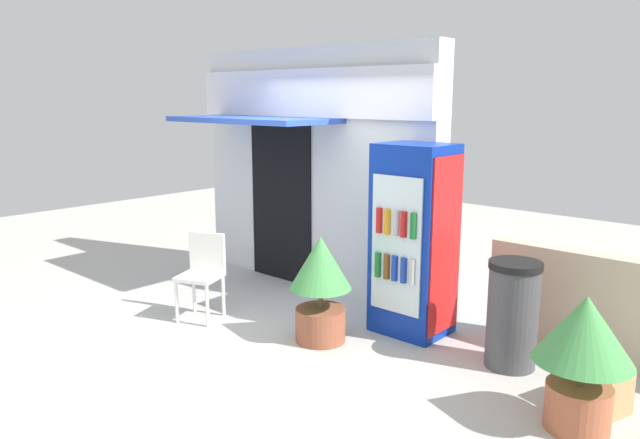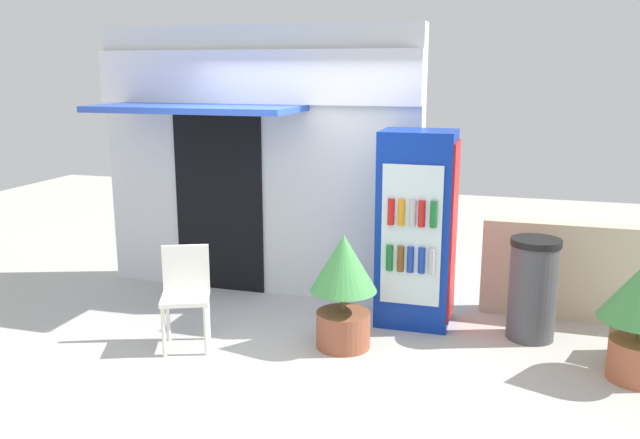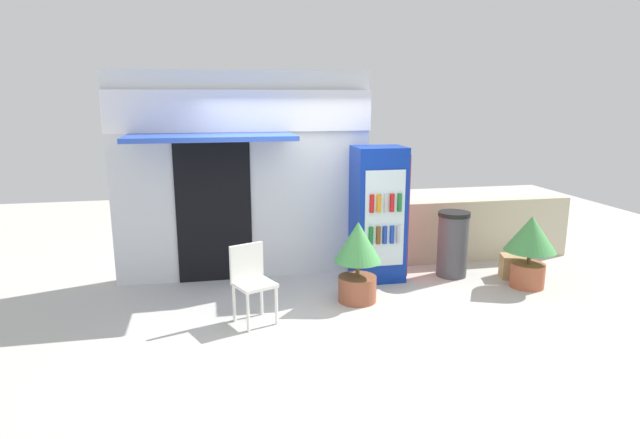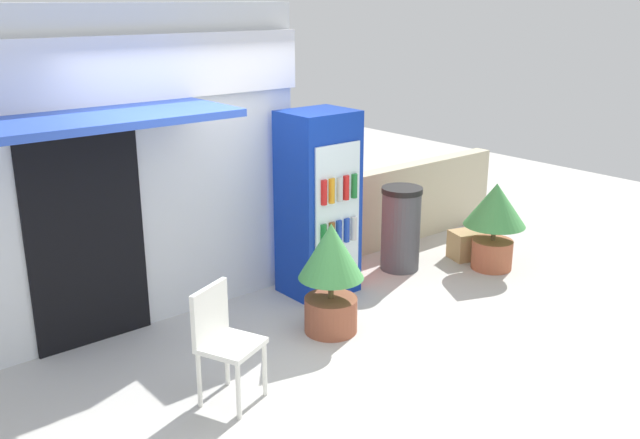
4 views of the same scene
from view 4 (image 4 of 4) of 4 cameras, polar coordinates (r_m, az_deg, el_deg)
ground at (r=5.94m, az=-1.95°, el=-11.50°), size 16.00×16.00×0.00m
storefront_building at (r=6.32m, az=-15.96°, el=4.07°), size 3.52×1.22×2.85m
drink_cooler at (r=6.97m, az=-0.06°, el=1.27°), size 0.70×0.63×1.86m
plastic_chair at (r=5.26m, az=-7.96°, el=-9.31°), size 0.53×0.52×0.89m
potted_plant_near_shop at (r=6.21m, az=0.90°, el=-4.15°), size 0.59×0.59×1.02m
potted_plant_curbside at (r=7.90m, az=14.01°, el=0.25°), size 0.68×0.68×0.98m
trash_bin at (r=7.74m, az=6.58°, el=-0.72°), size 0.45×0.45×0.93m
stone_boundary_wall at (r=8.78m, az=7.47°, el=1.49°), size 2.71×0.21×0.95m
cardboard_box at (r=8.28m, az=11.79°, el=-2.02°), size 0.42×0.38×0.33m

